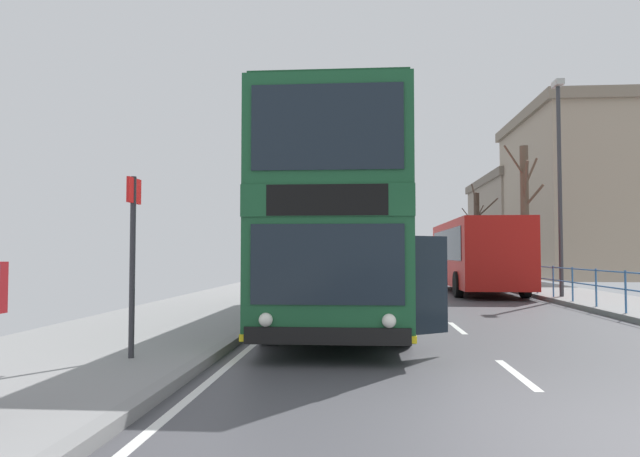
% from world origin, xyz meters
% --- Properties ---
extents(ground, '(15.80, 140.00, 0.20)m').
position_xyz_m(ground, '(-0.72, -0.00, 0.04)').
color(ground, '#46464B').
extents(double_decker_bus_main, '(3.18, 11.13, 4.29)m').
position_xyz_m(double_decker_bus_main, '(-2.52, 8.27, 2.25)').
color(double_decker_bus_main, '#19512D').
rests_on(double_decker_bus_main, ground).
extents(background_bus_far_lane, '(2.72, 9.18, 2.91)m').
position_xyz_m(background_bus_far_lane, '(2.71, 19.09, 1.60)').
color(background_bus_far_lane, red).
rests_on(background_bus_far_lane, ground).
extents(pedestrian_railing_far_kerb, '(0.05, 25.27, 1.06)m').
position_xyz_m(pedestrian_railing_far_kerb, '(4.45, 13.10, 0.84)').
color(pedestrian_railing_far_kerb, '#386BA8').
rests_on(pedestrian_railing_far_kerb, ground).
extents(bus_stop_sign_near, '(0.08, 0.44, 2.55)m').
position_xyz_m(bus_stop_sign_near, '(-5.27, 2.64, 1.72)').
color(bus_stop_sign_near, '#2D2D33').
rests_on(bus_stop_sign_near, ground).
extents(street_lamp_far_side, '(0.28, 0.60, 7.52)m').
position_xyz_m(street_lamp_far_side, '(4.81, 15.17, 4.51)').
color(street_lamp_far_side, '#38383D').
rests_on(street_lamp_far_side, ground).
extents(bare_tree_far_00, '(2.68, 2.08, 6.38)m').
position_xyz_m(bare_tree_far_00, '(5.77, 34.56, 3.13)').
color(bare_tree_far_00, '#423328').
rests_on(bare_tree_far_00, ground).
extents(bare_tree_far_01, '(1.86, 2.55, 6.45)m').
position_xyz_m(bare_tree_far_01, '(5.42, 21.69, 3.51)').
color(bare_tree_far_01, brown).
rests_on(bare_tree_far_01, ground).
extents(background_building_00, '(13.91, 13.42, 11.31)m').
position_xyz_m(background_building_00, '(15.71, 35.21, 5.68)').
color(background_building_00, gray).
rests_on(background_building_00, ground).
extents(background_building_02, '(10.25, 14.86, 8.48)m').
position_xyz_m(background_building_02, '(13.78, 47.70, 4.26)').
color(background_building_02, gray).
rests_on(background_building_02, ground).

